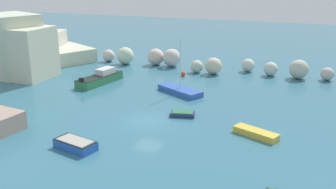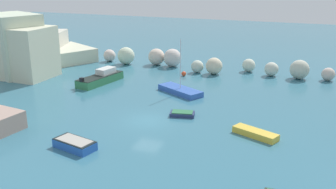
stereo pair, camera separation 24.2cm
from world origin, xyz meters
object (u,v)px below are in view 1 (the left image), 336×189
moored_boat_5 (256,133)px  moored_boat_6 (101,78)px  moored_boat_4 (75,144)px  moored_boat_3 (180,90)px  moored_boat_1 (183,114)px  channel_buoy (183,74)px

moored_boat_5 → moored_boat_6: 22.30m
moored_boat_4 → moored_boat_6: size_ratio=0.53×
moored_boat_3 → moored_boat_1: bearing=140.0°
channel_buoy → moored_boat_6: bearing=-140.8°
moored_boat_1 → moored_boat_6: 14.88m
moored_boat_4 → moored_boat_6: 18.49m
channel_buoy → moored_boat_6: moored_boat_6 is taller
moored_boat_4 → moored_boat_5: 14.51m
moored_boat_1 → moored_boat_4: moored_boat_4 is taller
moored_boat_4 → moored_boat_5: (12.50, 7.36, -0.11)m
channel_buoy → moored_boat_6: (-8.33, -6.80, 0.30)m
channel_buoy → moored_boat_3: size_ratio=0.10×
moored_boat_3 → moored_boat_4: moored_boat_3 is taller
channel_buoy → moored_boat_1: bearing=-71.4°
channel_buoy → moored_boat_5: channel_buoy is taller
channel_buoy → moored_boat_3: 7.53m
channel_buoy → moored_boat_3: (2.08, -7.24, 0.01)m
moored_boat_3 → moored_boat_6: bearing=26.3°
moored_boat_4 → moored_boat_6: moored_boat_6 is taller
moored_boat_5 → moored_boat_6: moored_boat_6 is taller
moored_boat_1 → moored_boat_4: bearing=-131.7°
moored_boat_1 → moored_boat_3: (-2.62, 6.73, 0.11)m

